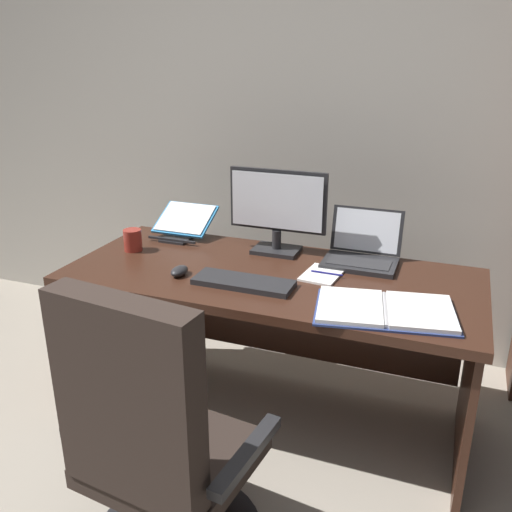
% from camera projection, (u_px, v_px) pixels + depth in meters
% --- Properties ---
extents(wall_back, '(5.37, 0.12, 2.64)m').
position_uv_depth(wall_back, '(314.00, 117.00, 3.05)').
color(wall_back, '#B2ADA3').
rests_on(wall_back, ground).
extents(desk, '(1.80, 0.79, 0.75)m').
position_uv_depth(desk, '(276.00, 306.00, 2.55)').
color(desk, '#381E14').
rests_on(desk, ground).
extents(office_chair, '(0.65, 0.60, 1.06)m').
position_uv_depth(office_chair, '(157.00, 460.00, 1.75)').
color(office_chair, '#232326').
rests_on(office_chair, ground).
extents(monitor, '(0.47, 0.16, 0.40)m').
position_uv_depth(monitor, '(277.00, 212.00, 2.59)').
color(monitor, '#232326').
rests_on(monitor, desk).
extents(laptop, '(0.33, 0.28, 0.23)m').
position_uv_depth(laptop, '(362.00, 252.00, 2.51)').
color(laptop, '#232326').
rests_on(laptop, desk).
extents(keyboard, '(0.42, 0.15, 0.02)m').
position_uv_depth(keyboard, '(244.00, 282.00, 2.28)').
color(keyboard, '#232326').
rests_on(keyboard, desk).
extents(computer_mouse, '(0.06, 0.10, 0.04)m').
position_uv_depth(computer_mouse, '(179.00, 271.00, 2.38)').
color(computer_mouse, '#232326').
rests_on(computer_mouse, desk).
extents(reading_stand_with_book, '(0.29, 0.28, 0.14)m').
position_uv_depth(reading_stand_with_book, '(184.00, 222.00, 2.87)').
color(reading_stand_with_book, '#232326').
rests_on(reading_stand_with_book, desk).
extents(open_binder, '(0.56, 0.40, 0.02)m').
position_uv_depth(open_binder, '(385.00, 310.00, 2.04)').
color(open_binder, navy).
rests_on(open_binder, desk).
extents(notepad, '(0.17, 0.22, 0.01)m').
position_uv_depth(notepad, '(322.00, 274.00, 2.38)').
color(notepad, white).
rests_on(notepad, desk).
extents(pen, '(0.14, 0.01, 0.01)m').
position_uv_depth(pen, '(327.00, 273.00, 2.37)').
color(pen, navy).
rests_on(pen, notepad).
extents(coffee_mug, '(0.09, 0.09, 0.11)m').
position_uv_depth(coffee_mug, '(133.00, 240.00, 2.66)').
color(coffee_mug, maroon).
rests_on(coffee_mug, desk).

